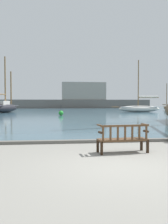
{
  "coord_description": "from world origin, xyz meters",
  "views": [
    {
      "loc": [
        -1.66,
        -6.03,
        1.62
      ],
      "look_at": [
        0.26,
        10.0,
        1.0
      ],
      "focal_mm": 40.0,
      "sensor_mm": 36.0,
      "label": 1
    }
  ],
  "objects_px": {
    "park_bench": "(123,138)",
    "channel_buoy": "(61,113)",
    "sailboat_far_starboard": "(5,107)",
    "sailboat_nearest_port": "(139,108)"
  },
  "relations": [
    {
      "from": "sailboat_nearest_port",
      "to": "park_bench",
      "type": "bearing_deg",
      "value": -110.24
    },
    {
      "from": "park_bench",
      "to": "sailboat_nearest_port",
      "type": "relative_size",
      "value": 0.2
    },
    {
      "from": "sailboat_nearest_port",
      "to": "channel_buoy",
      "type": "distance_m",
      "value": 15.47
    },
    {
      "from": "park_bench",
      "to": "sailboat_far_starboard",
      "type": "height_order",
      "value": "sailboat_far_starboard"
    },
    {
      "from": "sailboat_far_starboard",
      "to": "sailboat_nearest_port",
      "type": "bearing_deg",
      "value": -2.83
    },
    {
      "from": "park_bench",
      "to": "sailboat_far_starboard",
      "type": "distance_m",
      "value": 33.2
    },
    {
      "from": "park_bench",
      "to": "channel_buoy",
      "type": "bearing_deg",
      "value": 93.62
    },
    {
      "from": "park_bench",
      "to": "sailboat_nearest_port",
      "type": "distance_m",
      "value": 32.72
    },
    {
      "from": "sailboat_nearest_port",
      "to": "sailboat_far_starboard",
      "type": "bearing_deg",
      "value": 177.17
    },
    {
      "from": "park_bench",
      "to": "channel_buoy",
      "type": "distance_m",
      "value": 21.92
    }
  ]
}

